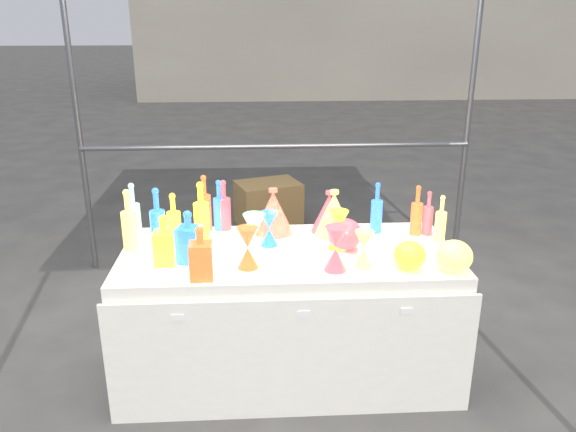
{
  "coord_description": "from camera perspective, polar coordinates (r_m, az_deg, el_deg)",
  "views": [
    {
      "loc": [
        -0.16,
        -2.79,
        1.95
      ],
      "look_at": [
        0.0,
        0.0,
        0.95
      ],
      "focal_mm": 35.0,
      "sensor_mm": 36.0,
      "label": 1
    }
  ],
  "objects": [
    {
      "name": "ground",
      "position": [
        3.41,
        0.0,
        -15.22
      ],
      "size": [
        80.0,
        80.0,
        0.0
      ],
      "primitive_type": "plane",
      "color": "#5B5954",
      "rests_on": "ground"
    },
    {
      "name": "display_table",
      "position": [
        3.2,
        0.01,
        -9.81
      ],
      "size": [
        1.84,
        0.83,
        0.75
      ],
      "color": "white",
      "rests_on": "ground"
    },
    {
      "name": "cardboard_box_closed",
      "position": [
        5.52,
        -2.02,
        1.28
      ],
      "size": [
        0.69,
        0.59,
        0.43
      ],
      "primitive_type": "cube",
      "rotation": [
        0.0,
        0.0,
        0.33
      ],
      "color": "#AE854E",
      "rests_on": "ground"
    },
    {
      "name": "cardboard_box_flat",
      "position": [
        5.05,
        6.84,
        -2.81
      ],
      "size": [
        0.85,
        0.67,
        0.07
      ],
      "primitive_type": "cube",
      "rotation": [
        0.0,
        0.0,
        -0.16
      ],
      "color": "#AE854E",
      "rests_on": "ground"
    },
    {
      "name": "bottle_0",
      "position": [
        3.19,
        -8.82,
        0.55
      ],
      "size": [
        0.09,
        0.09,
        0.34
      ],
      "primitive_type": null,
      "rotation": [
        0.0,
        0.0,
        -0.1
      ],
      "color": "#C94D12",
      "rests_on": "display_table"
    },
    {
      "name": "bottle_1",
      "position": [
        3.32,
        -7.0,
        1.12
      ],
      "size": [
        0.08,
        0.08,
        0.31
      ],
      "primitive_type": null,
      "rotation": [
        0.0,
        0.0,
        0.18
      ],
      "color": "#188443",
      "rests_on": "display_table"
    },
    {
      "name": "bottle_2",
      "position": [
        3.31,
        -8.47,
        1.31
      ],
      "size": [
        0.08,
        0.08,
        0.34
      ],
      "primitive_type": null,
      "rotation": [
        0.0,
        0.0,
        -0.02
      ],
      "color": "orange",
      "rests_on": "display_table"
    },
    {
      "name": "bottle_3",
      "position": [
        3.32,
        -6.53,
        1.13
      ],
      "size": [
        0.08,
        0.08,
        0.3
      ],
      "primitive_type": null,
      "rotation": [
        0.0,
        0.0,
        0.03
      ],
      "color": "#1E1CA4",
      "rests_on": "display_table"
    },
    {
      "name": "bottle_4",
      "position": [
        3.12,
        -15.88,
        -0.39
      ],
      "size": [
        0.1,
        0.1,
        0.34
      ],
      "primitive_type": null,
      "rotation": [
        0.0,
        0.0,
        0.36
      ],
      "color": "teal",
      "rests_on": "display_table"
    },
    {
      "name": "bottle_5",
      "position": [
        3.23,
        -15.42,
        0.36
      ],
      "size": [
        0.08,
        0.08,
        0.34
      ],
      "primitive_type": null,
      "rotation": [
        0.0,
        0.0,
        -0.1
      ],
      "color": "#D72BA1",
      "rests_on": "display_table"
    },
    {
      "name": "bottle_6",
      "position": [
        3.15,
        -11.53,
        -0.27
      ],
      "size": [
        0.09,
        0.09,
        0.3
      ],
      "primitive_type": null,
      "rotation": [
        0.0,
        0.0,
        0.29
      ],
      "color": "#C94D12",
      "rests_on": "display_table"
    },
    {
      "name": "bottle_7",
      "position": [
        3.08,
        -13.11,
        -0.31
      ],
      "size": [
        0.1,
        0.1,
        0.35
      ],
      "primitive_type": null,
      "rotation": [
        0.0,
        0.0,
        0.27
      ],
      "color": "#188443",
      "rests_on": "display_table"
    },
    {
      "name": "decanter_0",
      "position": [
        2.91,
        -12.44,
        -2.36
      ],
      "size": [
        0.11,
        0.11,
        0.26
      ],
      "primitive_type": null,
      "rotation": [
        0.0,
        0.0,
        -0.0
      ],
      "color": "#C94D12",
      "rests_on": "display_table"
    },
    {
      "name": "decanter_1",
      "position": [
        2.71,
        -8.85,
        -3.67
      ],
      "size": [
        0.11,
        0.11,
        0.27
      ],
      "primitive_type": null,
      "rotation": [
        0.0,
        0.0,
        0.04
      ],
      "color": "orange",
      "rests_on": "display_table"
    },
    {
      "name": "decanter_2",
      "position": [
        2.9,
        -10.06,
        -2.06
      ],
      "size": [
        0.14,
        0.14,
        0.28
      ],
      "primitive_type": null,
      "rotation": [
        0.0,
        0.0,
        -0.26
      ],
      "color": "#188443",
      "rests_on": "display_table"
    },
    {
      "name": "hourglass_0",
      "position": [
        2.81,
        -4.12,
        -3.24
      ],
      "size": [
        0.14,
        0.14,
        0.22
      ],
      "primitive_type": null,
      "rotation": [
        0.0,
        0.0,
        0.35
      ],
      "color": "orange",
      "rests_on": "display_table"
    },
    {
      "name": "hourglass_1",
      "position": [
        2.79,
        4.87,
        -3.32
      ],
      "size": [
        0.12,
        0.12,
        0.23
      ],
      "primitive_type": null,
      "rotation": [
        0.0,
        0.0,
        -0.06
      ],
      "color": "#1E1CA4",
      "rests_on": "display_table"
    },
    {
      "name": "hourglass_2",
      "position": [
        2.84,
        7.71,
        -3.36
      ],
      "size": [
        0.12,
        0.12,
        0.19
      ],
      "primitive_type": null,
      "rotation": [
        0.0,
        0.0,
        -0.35
      ],
      "color": "teal",
      "rests_on": "display_table"
    },
    {
      "name": "hourglass_3",
      "position": [
        2.94,
        -3.43,
        -1.99
      ],
      "size": [
        0.15,
        0.15,
        0.24
      ],
      "primitive_type": null,
      "rotation": [
        0.0,
        0.0,
        0.36
      ],
      "color": "#D72BA1",
      "rests_on": "display_table"
    },
    {
      "name": "hourglass_4",
      "position": [
        3.05,
        5.13,
        -1.38
      ],
      "size": [
        0.13,
        0.13,
        0.21
      ],
      "primitive_type": null,
      "rotation": [
        0.0,
        0.0,
        -0.29
      ],
      "color": "#C94D12",
      "rests_on": "display_table"
    },
    {
      "name": "hourglass_5",
      "position": [
        3.08,
        -1.93,
        -1.3
      ],
      "size": [
        0.11,
        0.11,
        0.19
      ],
      "primitive_type": null,
      "rotation": [
        0.0,
        0.0,
        -0.16
      ],
      "color": "#188443",
      "rests_on": "display_table"
    },
    {
      "name": "globe_0",
      "position": [
        2.87,
        12.24,
        -4.08
      ],
      "size": [
        0.21,
        0.21,
        0.13
      ],
      "primitive_type": null,
      "rotation": [
        0.0,
        0.0,
        -0.32
      ],
      "color": "#C94D12",
      "rests_on": "display_table"
    },
    {
      "name": "globe_1",
      "position": [
        2.9,
        16.51,
        -4.11
      ],
      "size": [
        0.2,
        0.2,
        0.14
      ],
      "primitive_type": null,
      "rotation": [
        0.0,
        0.0,
        -0.12
      ],
      "color": "teal",
      "rests_on": "display_table"
    },
    {
      "name": "globe_3",
      "position": [
        3.06,
        5.77,
        -2.01
      ],
      "size": [
        0.25,
        0.25,
        0.15
      ],
      "primitive_type": null,
      "rotation": [
        0.0,
        0.0,
        -0.43
      ],
      "color": "#1E1CA4",
      "rests_on": "display_table"
    },
    {
      "name": "lampshade_0",
      "position": [
        3.25,
        -1.5,
        0.54
      ],
      "size": [
        0.27,
        0.27,
        0.27
      ],
      "primitive_type": null,
      "rotation": [
        0.0,
        0.0,
        -0.23
      ],
      "color": "gold",
      "rests_on": "display_table"
    },
    {
      "name": "lampshade_1",
      "position": [
        3.27,
        4.6,
        0.44
      ],
      "size": [
        0.26,
        0.26,
        0.25
      ],
      "primitive_type": null,
      "rotation": [
        0.0,
        0.0,
        -0.29
      ],
      "color": "gold",
      "rests_on": "display_table"
    },
    {
      "name": "lampshade_2",
      "position": [
        3.28,
        4.2,
        0.48
      ],
      "size": [
        0.21,
        0.21,
        0.25
      ],
      "primitive_type": null,
      "rotation": [
        0.0,
        0.0,
        0.02
      ],
      "color": "#1E1CA4",
      "rests_on": "display_table"
    },
    {
      "name": "lampshade_3",
      "position": [
        3.24,
        4.7,
        0.38
      ],
      "size": [
        0.3,
        0.3,
        0.27
      ],
      "primitive_type": null,
      "rotation": [
        0.0,
        0.0,
        0.41
      ],
      "color": "teal",
      "rests_on": "display_table"
    },
    {
      "name": "bottle_8",
      "position": [
        3.29,
        9.01,
        0.85
      ],
      "size": [
        0.07,
        0.07,
        0.3
      ],
      "primitive_type": null,
      "rotation": [
        0.0,
        0.0,
        -0.01
      ],
      "color": "#188443",
      "rests_on": "display_table"
    },
    {
      "name": "bottle_9",
      "position": [
        3.3,
        12.96,
        0.58
      ],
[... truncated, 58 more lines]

